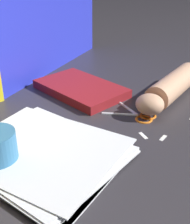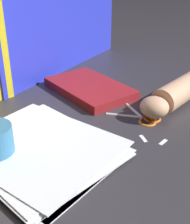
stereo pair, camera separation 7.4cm
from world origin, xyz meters
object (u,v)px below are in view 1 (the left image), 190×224
at_px(book_closed, 81,89).
at_px(hand_forearm, 170,88).
at_px(paper_stack, 42,153).
at_px(scissors, 138,114).

bearing_deg(book_closed, hand_forearm, -67.94).
height_order(paper_stack, scissors, paper_stack).
bearing_deg(paper_stack, hand_forearm, -15.85).
height_order(book_closed, hand_forearm, hand_forearm).
height_order(paper_stack, book_closed, book_closed).
distance_m(book_closed, hand_forearm, 0.28).
bearing_deg(paper_stack, book_closed, 21.64).
relative_size(paper_stack, hand_forearm, 1.08).
distance_m(book_closed, scissors, 0.23).
distance_m(scissors, hand_forearm, 0.15).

